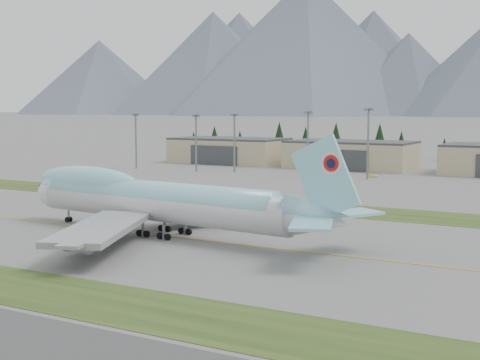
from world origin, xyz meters
The scene contains 10 objects.
ground centered at (0.00, 0.00, 0.00)m, with size 7000.00×7000.00×0.00m, color slate.
grass_strip_far centered at (0.00, 45.00, 0.00)m, with size 400.00×18.00×0.08m, color #2A3F16.
taxiway_line_main centered at (0.00, 0.00, 0.00)m, with size 400.00×0.40×0.02m, color gold.
boeing_747_freighter centered at (0.84, 0.44, 6.42)m, with size 74.02×63.55×19.47m.
hangar_left centered at (-70.00, 149.90, 5.39)m, with size 48.00×26.60×10.80m.
hangar_center centered at (-15.00, 149.90, 5.39)m, with size 48.00×26.60×10.80m.
floodlight_masts centered at (-18.23, 110.99, 15.36)m, with size 190.61×9.50×23.43m.
service_vehicle_a centered at (-30.08, 134.60, 0.00)m, with size 1.44×3.57×1.22m, color white.
service_vehicle_b centered at (3.29, 120.81, 0.00)m, with size 1.17×3.33×1.10m, color yellow.
conifer_belt centered at (-4.26, 211.72, 7.31)m, with size 265.53×16.36×16.60m.
Camera 1 is at (73.72, -98.82, 23.27)m, focal length 50.00 mm.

